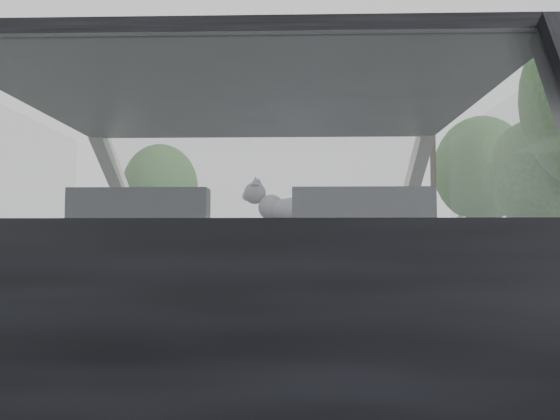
# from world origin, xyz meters

# --- Properties ---
(subject_car) EXTENTS (1.80, 4.00, 1.45)m
(subject_car) POSITION_xyz_m (0.00, 0.00, 0.72)
(subject_car) COLOR black
(subject_car) RESTS_ON ground
(dashboard) EXTENTS (1.58, 0.45, 0.30)m
(dashboard) POSITION_xyz_m (0.00, 0.62, 0.85)
(dashboard) COLOR black
(dashboard) RESTS_ON subject_car
(driver_seat) EXTENTS (0.50, 0.72, 0.42)m
(driver_seat) POSITION_xyz_m (-0.40, -0.29, 0.88)
(driver_seat) COLOR black
(driver_seat) RESTS_ON subject_car
(passenger_seat) EXTENTS (0.50, 0.72, 0.42)m
(passenger_seat) POSITION_xyz_m (0.40, -0.29, 0.88)
(passenger_seat) COLOR black
(passenger_seat) RESTS_ON subject_car
(steering_wheel) EXTENTS (0.36, 0.36, 0.04)m
(steering_wheel) POSITION_xyz_m (-0.40, 0.33, 0.92)
(steering_wheel) COLOR black
(steering_wheel) RESTS_ON dashboard
(cat) EXTENTS (0.62, 0.31, 0.27)m
(cat) POSITION_xyz_m (0.20, 0.65, 1.09)
(cat) COLOR gray
(cat) RESTS_ON dashboard
(guardrail) EXTENTS (0.05, 90.00, 0.32)m
(guardrail) POSITION_xyz_m (4.30, 10.00, 0.58)
(guardrail) COLOR gray
(guardrail) RESTS_ON ground
(other_car) EXTENTS (2.22, 4.90, 1.57)m
(other_car) POSITION_xyz_m (0.09, 21.79, 0.79)
(other_car) COLOR #949EAB
(other_car) RESTS_ON ground
(highway_sign) EXTENTS (0.23, 0.88, 2.19)m
(highway_sign) POSITION_xyz_m (7.39, 21.38, 1.09)
(highway_sign) COLOR #14471D
(highway_sign) RESTS_ON ground
(utility_pole) EXTENTS (0.28, 0.28, 7.56)m
(utility_pole) POSITION_xyz_m (5.95, 20.42, 3.78)
(utility_pole) COLOR black
(utility_pole) RESTS_ON ground
(tree_2) EXTENTS (4.47, 4.47, 6.18)m
(tree_2) POSITION_xyz_m (10.54, 21.22, 3.09)
(tree_2) COLOR black
(tree_2) RESTS_ON ground
(tree_3) EXTENTS (7.45, 7.45, 9.00)m
(tree_3) POSITION_xyz_m (12.17, 32.85, 4.50)
(tree_3) COLOR black
(tree_3) RESTS_ON ground
(tree_6) EXTENTS (5.47, 5.47, 7.01)m
(tree_6) POSITION_xyz_m (-8.17, 31.11, 3.51)
(tree_6) COLOR black
(tree_6) RESTS_ON ground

